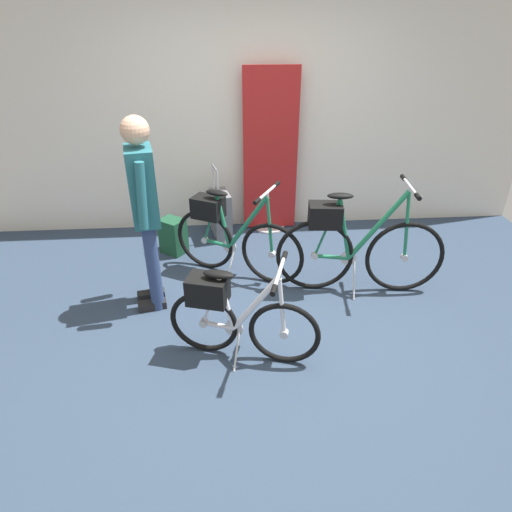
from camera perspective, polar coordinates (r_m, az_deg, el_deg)
name	(u,v)px	position (r m, az deg, el deg)	size (l,w,h in m)	color
ground_plane	(268,325)	(3.63, 1.65, -9.05)	(6.37, 6.37, 0.00)	#2D3D51
back_wall	(251,108)	(4.96, -0.61, 18.87)	(6.37, 0.10, 2.71)	silver
floor_banner_stand	(270,161)	(4.93, 1.89, 12.31)	(0.60, 0.36, 1.80)	#B7B7BC
folding_bike_foreground	(233,313)	(3.13, -3.06, -7.53)	(1.09, 0.54, 0.79)	black
display_bike_left	(353,245)	(3.93, 12.61, 1.36)	(1.49, 0.53, 1.03)	black
display_bike_right	(230,234)	(4.11, -3.38, 2.84)	(1.19, 0.71, 0.93)	black
visitor_near_wall	(145,206)	(3.55, -14.40, 6.35)	(0.32, 0.53, 1.62)	navy
rolling_suitcase	(221,214)	(4.90, -4.63, 5.50)	(0.25, 0.39, 0.83)	slate
backpack_on_floor	(174,236)	(4.68, -10.76, 2.59)	(0.32, 0.31, 0.38)	#19472D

